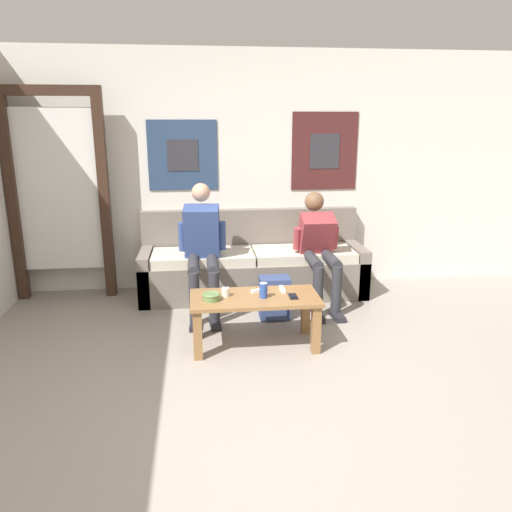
# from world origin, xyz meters

# --- Properties ---
(ground_plane) EXTENTS (18.00, 18.00, 0.00)m
(ground_plane) POSITION_xyz_m (0.00, 0.00, 0.00)
(ground_plane) COLOR gray
(wall_back) EXTENTS (10.00, 0.07, 2.55)m
(wall_back) POSITION_xyz_m (0.00, 2.81, 1.28)
(wall_back) COLOR silver
(wall_back) RESTS_ON ground_plane
(door_frame) EXTENTS (1.00, 0.10, 2.15)m
(door_frame) POSITION_xyz_m (-1.75, 2.59, 1.20)
(door_frame) COLOR #382319
(door_frame) RESTS_ON ground_plane
(couch) EXTENTS (2.37, 0.72, 0.88)m
(couch) POSITION_xyz_m (0.22, 2.46, 0.30)
(couch) COLOR #70665B
(couch) RESTS_ON ground_plane
(coffee_table) EXTENTS (1.05, 0.51, 0.43)m
(coffee_table) POSITION_xyz_m (0.09, 1.16, 0.35)
(coffee_table) COLOR olive
(coffee_table) RESTS_ON ground_plane
(person_seated_adult) EXTENTS (0.47, 0.90, 1.23)m
(person_seated_adult) POSITION_xyz_m (-0.32, 2.06, 0.66)
(person_seated_adult) COLOR #2D2D33
(person_seated_adult) RESTS_ON ground_plane
(person_seated_teen) EXTENTS (0.47, 0.93, 1.11)m
(person_seated_teen) POSITION_xyz_m (0.85, 2.09, 0.61)
(person_seated_teen) COLOR #2D2D33
(person_seated_teen) RESTS_ON ground_plane
(backpack) EXTENTS (0.29, 0.23, 0.40)m
(backpack) POSITION_xyz_m (0.35, 1.73, 0.19)
(backpack) COLOR navy
(backpack) RESTS_ON ground_plane
(ceramic_bowl) EXTENTS (0.14, 0.14, 0.06)m
(ceramic_bowl) POSITION_xyz_m (-0.26, 1.11, 0.46)
(ceramic_bowl) COLOR #607F47
(ceramic_bowl) RESTS_ON coffee_table
(pillar_candle) EXTENTS (0.06, 0.06, 0.08)m
(pillar_candle) POSITION_xyz_m (-0.15, 1.19, 0.47)
(pillar_candle) COLOR silver
(pillar_candle) RESTS_ON coffee_table
(drink_can_blue) EXTENTS (0.07, 0.07, 0.12)m
(drink_can_blue) POSITION_xyz_m (0.16, 1.12, 0.49)
(drink_can_blue) COLOR #28479E
(drink_can_blue) RESTS_ON coffee_table
(game_controller_near_left) EXTENTS (0.03, 0.14, 0.03)m
(game_controller_near_left) POSITION_xyz_m (0.34, 1.28, 0.44)
(game_controller_near_left) COLOR white
(game_controller_near_left) RESTS_ON coffee_table
(game_controller_near_right) EXTENTS (0.15, 0.08, 0.03)m
(game_controller_near_right) POSITION_xyz_m (0.14, 1.27, 0.44)
(game_controller_near_right) COLOR white
(game_controller_near_right) RESTS_ON coffee_table
(cell_phone) EXTENTS (0.07, 0.14, 0.01)m
(cell_phone) POSITION_xyz_m (0.40, 1.11, 0.44)
(cell_phone) COLOR black
(cell_phone) RESTS_ON coffee_table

